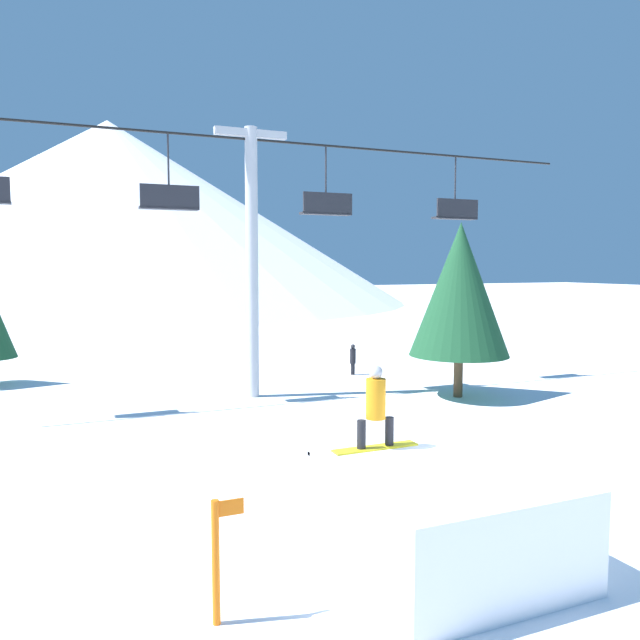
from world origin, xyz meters
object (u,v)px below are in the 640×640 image
Objects in this scene: snowboarder at (376,407)px; distant_skier at (353,358)px; trail_marker at (217,558)px; snow_ramp at (444,517)px; pine_tree_near at (460,290)px.

snowboarder is 14.98m from distant_skier.
distant_skier is at bearing 58.41° from trail_marker.
snowboarder reaches higher than trail_marker.
pine_tree_near is (7.19, 9.67, 2.86)m from snow_ramp.
snow_ramp is 0.55× the size of pine_tree_near.
trail_marker reaches higher than snow_ramp.
pine_tree_near reaches higher than trail_marker.
pine_tree_near is at bearing 42.85° from trail_marker.
snow_ramp is 2.61× the size of distant_skier.
snow_ramp is 1.96m from snowboarder.
distant_skier is (-1.37, 5.17, -2.92)m from pine_tree_near.
snow_ramp is 12.38m from pine_tree_near.
pine_tree_near is at bearing 53.37° from snow_ramp.
pine_tree_near is (7.63, 8.36, 1.46)m from snowboarder.
distant_skier is (5.81, 14.84, -0.06)m from snow_ramp.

